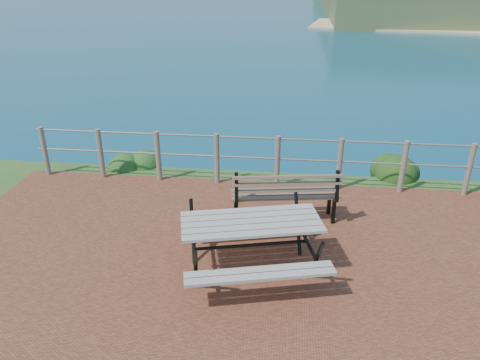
{
  "coord_description": "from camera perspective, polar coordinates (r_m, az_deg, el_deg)",
  "views": [
    {
      "loc": [
        0.22,
        -4.77,
        3.92
      ],
      "look_at": [
        -0.55,
        1.96,
        0.75
      ],
      "focal_mm": 35.0,
      "sensor_mm": 36.0,
      "label": 1
    }
  ],
  "objects": [
    {
      "name": "ground",
      "position": [
        6.18,
        3.09,
        -14.33
      ],
      "size": [
        10.0,
        7.0,
        0.12
      ],
      "primitive_type": "cube",
      "color": "brown",
      "rests_on": "ground"
    },
    {
      "name": "safety_railing",
      "position": [
        8.79,
        4.59,
        2.61
      ],
      "size": [
        9.4,
        0.1,
        1.0
      ],
      "color": "#6B5B4C",
      "rests_on": "ground"
    },
    {
      "name": "picnic_table",
      "position": [
        6.38,
        1.35,
        -7.33
      ],
      "size": [
        1.99,
        1.57,
        0.78
      ],
      "rotation": [
        0.0,
        0.0,
        0.25
      ],
      "color": "gray",
      "rests_on": "ground"
    },
    {
      "name": "park_bench",
      "position": [
        7.58,
        5.48,
        -0.72
      ],
      "size": [
        1.76,
        0.7,
        0.97
      ],
      "rotation": [
        0.0,
        0.0,
        0.16
      ],
      "color": "brown",
      "rests_on": "ground"
    },
    {
      "name": "shrub_lip_west",
      "position": [
        10.13,
        -12.66,
        1.67
      ],
      "size": [
        0.74,
        0.74,
        0.47
      ],
      "primitive_type": "ellipsoid",
      "color": "#215620",
      "rests_on": "ground"
    },
    {
      "name": "shrub_lip_east",
      "position": [
        10.1,
        18.56,
        0.87
      ],
      "size": [
        0.85,
        0.85,
        0.62
      ],
      "primitive_type": "ellipsoid",
      "color": "#184615",
      "rests_on": "ground"
    }
  ]
}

